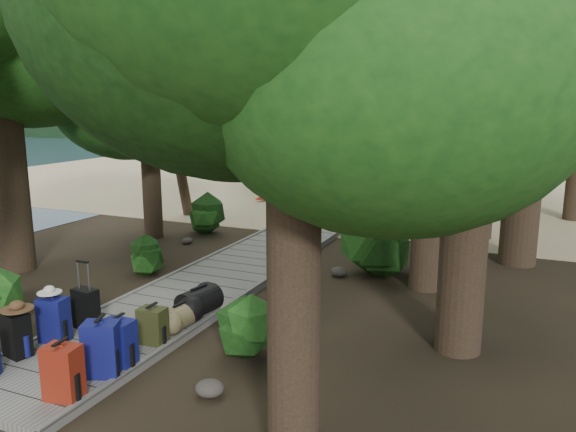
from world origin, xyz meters
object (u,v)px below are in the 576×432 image
at_px(kayak, 270,196).
at_px(sun_lounger, 467,206).
at_px(duffel_right_black, 199,301).
at_px(duffel_right_khaki, 180,317).
at_px(backpack_right_a, 63,370).
at_px(lone_suitcase_on_sand, 342,207).
at_px(suitcase_on_boardwalk, 86,309).
at_px(backpack_right_d, 153,324).
at_px(backpack_left_b, 16,332).
at_px(backpack_right_c, 119,341).
at_px(backpack_right_b, 102,346).
at_px(backpack_left_c, 54,317).

height_order(kayak, sun_lounger, sun_lounger).
bearing_deg(duffel_right_black, duffel_right_khaki, -75.79).
height_order(backpack_right_a, lone_suitcase_on_sand, backpack_right_a).
height_order(suitcase_on_boardwalk, lone_suitcase_on_sand, suitcase_on_boardwalk).
bearing_deg(backpack_right_d, sun_lounger, 72.42).
bearing_deg(sun_lounger, duffel_right_black, -130.38).
bearing_deg(backpack_left_b, lone_suitcase_on_sand, 97.94).
height_order(backpack_right_c, suitcase_on_boardwalk, backpack_right_c).
xyz_separation_m(backpack_right_d, lone_suitcase_on_sand, (-0.50, 10.47, -0.10)).
xyz_separation_m(suitcase_on_boardwalk, sun_lounger, (4.44, 11.99, -0.09)).
height_order(backpack_right_c, kayak, backpack_right_c).
relative_size(backpack_right_c, lone_suitcase_on_sand, 1.20).
distance_m(backpack_left_b, duffel_right_khaki, 2.30).
distance_m(backpack_left_b, sun_lounger, 13.92).
bearing_deg(suitcase_on_boardwalk, lone_suitcase_on_sand, 92.74).
distance_m(backpack_right_b, duffel_right_khaki, 1.70).
bearing_deg(sun_lounger, backpack_right_c, -127.95).
bearing_deg(backpack_right_b, backpack_left_b, 158.77).
bearing_deg(backpack_right_d, kayak, 104.54).
bearing_deg(duffel_right_khaki, backpack_left_c, -135.56).
distance_m(backpack_left_b, suitcase_on_boardwalk, 1.16).
bearing_deg(suitcase_on_boardwalk, sun_lounger, 76.79).
bearing_deg(backpack_right_b, backpack_right_d, 68.44).
relative_size(backpack_right_b, duffel_right_black, 1.10).
height_order(backpack_left_c, kayak, backpack_left_c).
height_order(backpack_right_a, suitcase_on_boardwalk, backpack_right_a).
bearing_deg(lone_suitcase_on_sand, kayak, 132.33).
height_order(duffel_right_khaki, duffel_right_black, duffel_right_black).
bearing_deg(backpack_right_c, duffel_right_khaki, 87.00).
relative_size(backpack_right_d, suitcase_on_boardwalk, 0.93).
bearing_deg(kayak, backpack_right_d, -52.71).
xyz_separation_m(backpack_right_c, backpack_right_d, (-0.03, 0.77, -0.06)).
distance_m(backpack_right_a, backpack_right_d, 1.72).
bearing_deg(kayak, backpack_left_b, -60.06).
distance_m(backpack_right_a, backpack_right_b, 0.65).
height_order(backpack_left_b, kayak, backpack_left_b).
bearing_deg(kayak, backpack_left_c, -59.17).
bearing_deg(duffel_right_khaki, backpack_right_a, -85.57).
relative_size(backpack_left_b, backpack_right_d, 1.16).
bearing_deg(sun_lounger, backpack_right_a, -127.16).
relative_size(backpack_right_d, duffel_right_black, 0.82).
height_order(backpack_right_d, kayak, backpack_right_d).
distance_m(backpack_left_c, backpack_right_c, 1.42).
xyz_separation_m(backpack_right_d, sun_lounger, (3.15, 12.03, -0.07)).
height_order(backpack_right_b, lone_suitcase_on_sand, backpack_right_b).
relative_size(duffel_right_khaki, kayak, 0.18).
relative_size(backpack_right_c, backpack_right_d, 1.19).
xyz_separation_m(backpack_right_b, duffel_right_khaki, (0.04, 1.69, -0.21)).
height_order(backpack_left_c, duffel_right_black, backpack_left_c).
bearing_deg(duffel_right_black, backpack_right_b, -78.94).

